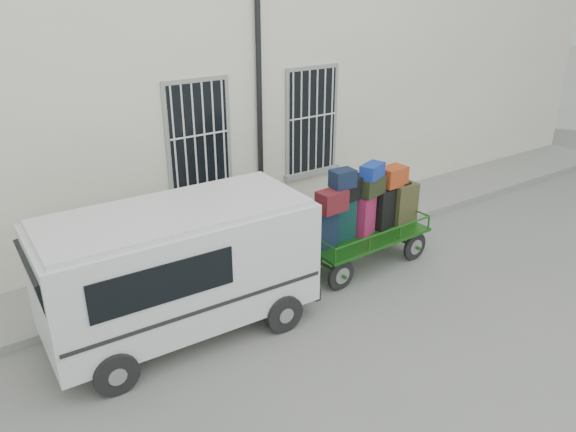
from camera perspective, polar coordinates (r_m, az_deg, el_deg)
The scene contains 5 objects.
ground at distance 9.75m, azimuth 1.74°, elevation -8.81°, with size 80.00×80.00×0.00m, color slate.
building at distance 13.27m, azimuth -12.56°, elevation 13.33°, with size 24.00×5.15×6.00m.
sidewalk at distance 11.33m, azimuth -4.81°, elevation -3.56°, with size 24.00×1.70×0.15m, color gray.
luggage_cart at distance 10.58m, azimuth 7.75°, elevation 0.26°, with size 2.94×1.22×2.07m.
van at distance 8.61m, azimuth -11.08°, elevation -4.81°, with size 4.17×1.96×2.07m.
Camera 1 is at (-4.89, -6.64, 5.19)m, focal length 35.00 mm.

